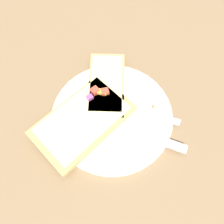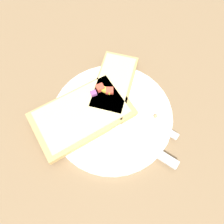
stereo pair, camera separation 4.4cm
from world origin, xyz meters
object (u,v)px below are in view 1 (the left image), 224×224
Objects in this scene: knife at (140,133)px; plate at (112,115)px; pizza_slice_main at (83,120)px; pizza_slice_corner at (106,84)px; fork at (125,103)px.

plate is at bearing -16.78° from knife.
pizza_slice_corner is (0.05, -0.08, 0.00)m from pizza_slice_main.
fork is at bearing -18.71° from pizza_slice_main.
fork is at bearing -76.49° from plate.
knife reaches higher than fork.
fork reaches higher than plate.
fork is 0.98× the size of pizza_slice_corner.
pizza_slice_main is 0.10m from pizza_slice_corner.
knife reaches higher than plate.
knife is at bearing -57.33° from pizza_slice_main.
pizza_slice_corner reaches higher than fork.
plate is at bearing -27.60° from pizza_slice_main.
fork is at bearing -45.96° from knife.
plate is 0.07m from knife.
pizza_slice_main is at bearing 153.37° from pizza_slice_corner.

